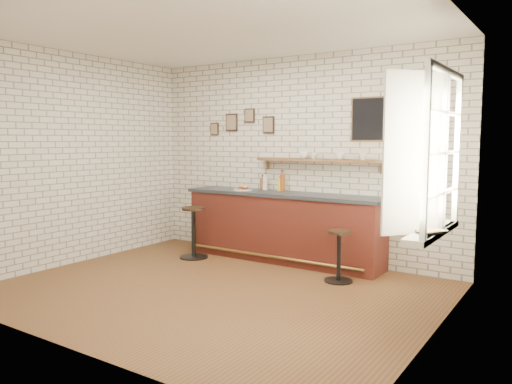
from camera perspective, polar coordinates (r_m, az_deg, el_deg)
ground at (r=6.04m, az=-4.68°, el=-11.10°), size 5.00×5.00×0.00m
bar_counter at (r=7.34m, az=3.06°, el=-3.97°), size 3.10×0.65×1.01m
sandwich_plate at (r=7.55m, az=-1.50°, el=0.23°), size 0.28×0.28×0.01m
ciabatta_sandwich at (r=7.54m, az=-1.44°, el=0.53°), size 0.21×0.15×0.07m
potato_chips at (r=7.56m, az=-1.65°, el=0.29°), size 0.26×0.19×0.00m
bitters_bottle_brown at (r=7.64m, az=0.74°, el=0.97°), size 0.07×0.07×0.23m
bitters_bottle_white at (r=7.61m, az=1.04°, el=1.04°), size 0.07×0.07×0.26m
bitters_bottle_amber at (r=7.45m, az=3.05°, el=1.10°), size 0.08×0.08×0.32m
condiment_bottle_yellow at (r=7.48m, az=2.75°, el=0.82°), size 0.07×0.07×0.21m
bar_stool_left at (r=7.57m, az=-7.16°, el=-4.41°), size 0.43×0.43×0.77m
bar_stool_right at (r=6.37m, az=9.44°, el=-7.03°), size 0.36×0.36×0.65m
wall_shelf at (r=7.18m, az=7.21°, el=3.58°), size 2.00×0.18×0.18m
shelf_cup_a at (r=7.29m, az=5.47°, el=4.22°), size 0.19×0.19×0.10m
shelf_cup_b at (r=7.21m, az=6.69°, el=4.12°), size 0.12×0.12×0.09m
shelf_cup_c at (r=7.04m, az=9.56°, el=4.08°), size 0.17×0.17×0.10m
shelf_cup_d at (r=6.91m, az=12.12°, el=3.97°), size 0.13×0.13×0.09m
back_wall_decor at (r=7.33m, az=6.31°, el=8.08°), size 2.96×0.02×0.56m
window_sill at (r=5.05m, az=19.52°, el=-4.32°), size 0.20×1.35×0.06m
casement_window at (r=4.99m, az=19.34°, el=4.23°), size 0.40×1.30×1.56m
book_lower at (r=4.83m, az=18.64°, el=-4.28°), size 0.22×0.24×0.02m
book_upper at (r=4.85m, az=18.71°, el=-4.02°), size 0.30×0.31×0.02m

